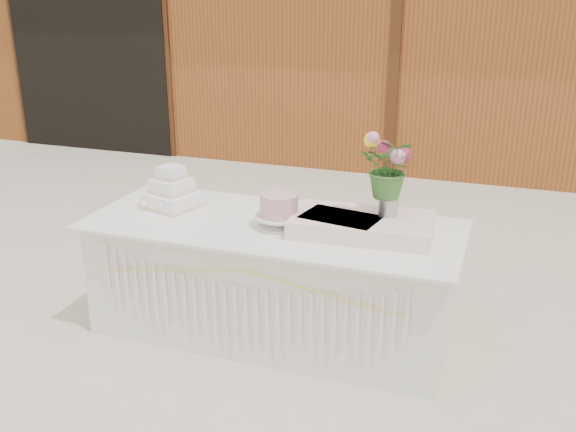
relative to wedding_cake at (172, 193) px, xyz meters
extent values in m
plane|color=beige|center=(0.76, -0.08, -0.87)|extent=(80.00, 80.00, 0.00)
cube|color=brown|center=(0.76, 5.92, 0.63)|extent=(12.00, 4.00, 3.00)
cube|color=black|center=(-3.44, 3.90, 0.23)|extent=(2.40, 0.08, 2.20)
cube|color=white|center=(0.76, -0.08, -0.49)|extent=(2.28, 0.88, 0.75)
cube|color=white|center=(0.76, -0.08, -0.11)|extent=(2.40, 1.00, 0.02)
cube|color=white|center=(0.00, 0.00, -0.05)|extent=(0.38, 0.38, 0.11)
cube|color=#FFCCA1|center=(0.00, 0.00, -0.08)|extent=(0.40, 0.40, 0.02)
cube|color=white|center=(0.00, 0.00, 0.06)|extent=(0.27, 0.27, 0.10)
cube|color=#FFCCA1|center=(0.00, 0.00, 0.03)|extent=(0.29, 0.29, 0.02)
cube|color=white|center=(0.00, 0.00, 0.15)|extent=(0.18, 0.18, 0.09)
cube|color=#FFCCA1|center=(0.00, 0.00, 0.13)|extent=(0.19, 0.19, 0.02)
cylinder|color=silver|center=(0.82, -0.12, -0.09)|extent=(0.26, 0.26, 0.02)
cylinder|color=silver|center=(0.82, -0.12, -0.06)|extent=(0.08, 0.08, 0.05)
cylinder|color=silver|center=(0.82, -0.12, -0.03)|extent=(0.30, 0.30, 0.01)
cylinder|color=#C68F91|center=(0.82, -0.12, 0.05)|extent=(0.24, 0.24, 0.14)
cube|color=#FFD7CD|center=(1.33, -0.05, -0.04)|extent=(0.88, 0.55, 0.11)
cylinder|color=#A3A3A8|center=(1.47, 0.02, 0.09)|extent=(0.12, 0.12, 0.16)
imported|color=#356729|center=(1.47, 0.02, 0.36)|extent=(0.35, 0.30, 0.37)
camera|label=1|loc=(2.13, -3.64, 1.32)|focal=40.00mm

